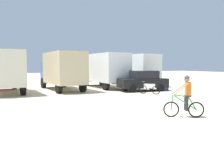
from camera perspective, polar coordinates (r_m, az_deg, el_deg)
ground_plane at (r=10.34m, az=9.13°, el=-7.91°), size 120.00×120.00×0.00m
box_truck_cream_rv at (r=20.43m, az=-25.08°, el=3.22°), size 2.67×6.85×3.35m
box_truck_tan_camper at (r=21.04m, az=-12.27°, el=3.59°), size 2.70×6.86×3.35m
box_truck_avon_van at (r=23.04m, az=-1.87°, el=3.78°), size 2.53×6.80×3.35m
box_truck_white_box at (r=25.43m, az=5.41°, el=3.85°), size 2.79×6.88×3.35m
sedan_parked at (r=20.16m, az=7.69°, el=0.78°), size 4.40×2.32×1.76m
cyclist_orange_shirt at (r=10.36m, az=17.68°, el=-3.29°), size 1.50×0.97×1.82m
bicycle_spare at (r=18.13m, az=9.23°, el=-1.21°), size 1.08×1.42×0.97m
supply_crate at (r=21.16m, az=12.75°, el=-0.68°), size 0.83×0.92×0.61m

